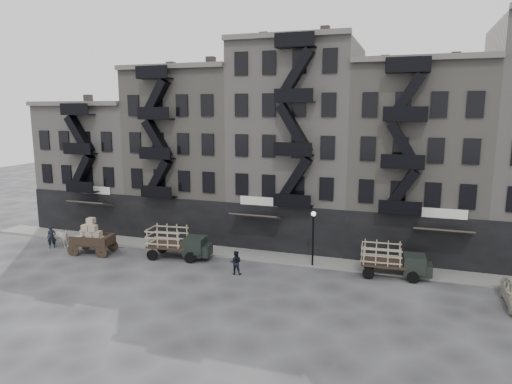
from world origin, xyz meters
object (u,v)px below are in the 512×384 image
(horse, at_px, (60,238))
(stake_truck_east, at_px, (394,258))
(pedestrian_west, at_px, (52,237))
(wagon, at_px, (91,234))
(pedestrian_mid, at_px, (236,263))
(stake_truck_west, at_px, (177,241))

(horse, relative_size, stake_truck_east, 0.42)
(horse, distance_m, pedestrian_west, 0.66)
(wagon, bearing_deg, horse, 164.54)
(wagon, height_order, pedestrian_mid, wagon)
(stake_truck_west, bearing_deg, pedestrian_mid, -24.58)
(wagon, distance_m, pedestrian_mid, 12.93)
(horse, bearing_deg, stake_truck_west, -84.90)
(stake_truck_west, xyz_separation_m, pedestrian_mid, (5.67, -1.87, -0.57))
(horse, xyz_separation_m, pedestrian_mid, (16.60, -1.18, 0.02))
(horse, bearing_deg, pedestrian_mid, -92.60)
(wagon, bearing_deg, pedestrian_west, 170.80)
(pedestrian_west, bearing_deg, wagon, -42.89)
(horse, relative_size, stake_truck_west, 0.39)
(stake_truck_east, bearing_deg, wagon, -177.18)
(horse, height_order, stake_truck_east, stake_truck_east)
(wagon, distance_m, stake_truck_east, 23.73)
(pedestrian_west, distance_m, pedestrian_mid, 17.13)
(horse, distance_m, stake_truck_east, 27.38)
(stake_truck_east, bearing_deg, horse, -179.06)
(horse, xyz_separation_m, stake_truck_west, (10.92, 0.70, 0.59))
(stake_truck_west, bearing_deg, horse, 177.32)
(pedestrian_mid, bearing_deg, wagon, -15.22)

